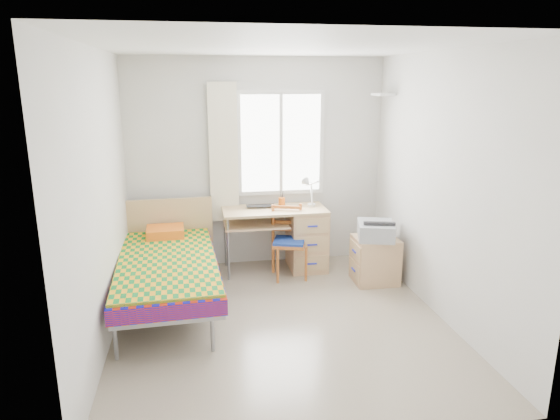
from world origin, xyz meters
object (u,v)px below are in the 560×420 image
at_px(desk, 301,236).
at_px(chair, 289,237).
at_px(printer, 376,230).
at_px(bed, 168,264).
at_px(cabinet, 375,260).

height_order(desk, chair, chair).
distance_m(chair, printer, 1.03).
bearing_deg(chair, printer, -4.91).
height_order(chair, printer, chair).
bearing_deg(chair, bed, -140.57).
height_order(chair, cabinet, chair).
height_order(bed, desk, bed).
xyz_separation_m(chair, printer, (0.94, -0.38, 0.15)).
height_order(bed, cabinet, bed).
bearing_deg(desk, printer, -38.37).
xyz_separation_m(desk, cabinet, (0.76, -0.59, -0.16)).
relative_size(desk, printer, 2.31).
height_order(bed, printer, bed).
bearing_deg(cabinet, chair, 159.42).
distance_m(bed, printer, 2.37).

